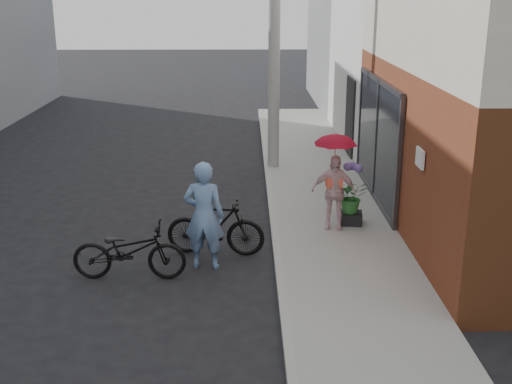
{
  "coord_description": "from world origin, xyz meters",
  "views": [
    {
      "loc": [
        0.43,
        -9.52,
        4.35
      ],
      "look_at": [
        0.59,
        0.74,
        1.1
      ],
      "focal_mm": 45.0,
      "sensor_mm": 36.0,
      "label": 1
    }
  ],
  "objects_px": {
    "bike_right": "(215,227)",
    "planter": "(351,218)",
    "bike_left": "(129,251)",
    "officer": "(204,216)",
    "kimono_woman": "(334,192)",
    "utility_pole": "(274,27)"
  },
  "relations": [
    {
      "from": "officer",
      "to": "bike_right",
      "type": "relative_size",
      "value": 1.07
    },
    {
      "from": "bike_right",
      "to": "bike_left",
      "type": "bearing_deg",
      "value": 133.67
    },
    {
      "from": "utility_pole",
      "to": "officer",
      "type": "distance_m",
      "value": 6.55
    },
    {
      "from": "officer",
      "to": "kimono_woman",
      "type": "xyz_separation_m",
      "value": [
        2.28,
        1.5,
        -0.08
      ]
    },
    {
      "from": "bike_left",
      "to": "bike_right",
      "type": "xyz_separation_m",
      "value": [
        1.3,
        0.94,
        0.04
      ]
    },
    {
      "from": "bike_left",
      "to": "planter",
      "type": "xyz_separation_m",
      "value": [
        3.81,
        2.1,
        -0.24
      ]
    },
    {
      "from": "bike_left",
      "to": "bike_right",
      "type": "relative_size",
      "value": 1.05
    },
    {
      "from": "officer",
      "to": "utility_pole",
      "type": "bearing_deg",
      "value": -96.32
    },
    {
      "from": "officer",
      "to": "planter",
      "type": "relative_size",
      "value": 4.41
    },
    {
      "from": "officer",
      "to": "bike_left",
      "type": "xyz_separation_m",
      "value": [
        -1.15,
        -0.4,
        -0.43
      ]
    },
    {
      "from": "bike_left",
      "to": "planter",
      "type": "relative_size",
      "value": 4.36
    },
    {
      "from": "kimono_woman",
      "to": "planter",
      "type": "distance_m",
      "value": 0.73
    },
    {
      "from": "bike_left",
      "to": "kimono_woman",
      "type": "relative_size",
      "value": 1.28
    },
    {
      "from": "utility_pole",
      "to": "bike_left",
      "type": "distance_m",
      "value": 7.39
    },
    {
      "from": "utility_pole",
      "to": "planter",
      "type": "relative_size",
      "value": 17.22
    },
    {
      "from": "planter",
      "to": "officer",
      "type": "bearing_deg",
      "value": -147.29
    },
    {
      "from": "officer",
      "to": "kimono_woman",
      "type": "bearing_deg",
      "value": -140.0
    },
    {
      "from": "bike_left",
      "to": "kimono_woman",
      "type": "bearing_deg",
      "value": -60.0
    },
    {
      "from": "utility_pole",
      "to": "planter",
      "type": "bearing_deg",
      "value": -72.62
    },
    {
      "from": "bike_right",
      "to": "planter",
      "type": "bearing_deg",
      "value": -57.11
    },
    {
      "from": "utility_pole",
      "to": "kimono_woman",
      "type": "height_order",
      "value": "utility_pole"
    },
    {
      "from": "officer",
      "to": "bike_right",
      "type": "xyz_separation_m",
      "value": [
        0.15,
        0.54,
        -0.39
      ]
    }
  ]
}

